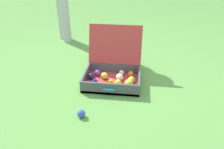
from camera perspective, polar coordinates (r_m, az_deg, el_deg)
name	(u,v)px	position (r m, az deg, el deg)	size (l,w,h in m)	color
ground_plane	(105,85)	(2.26, -1.81, -2.79)	(16.00, 16.00, 0.00)	#569342
open_suitcase	(113,71)	(2.29, 0.30, 0.98)	(0.57, 0.58, 0.52)	#B23838
stray_ball_on_grass	(81,114)	(1.86, -7.96, -9.98)	(0.07, 0.07, 0.07)	blue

